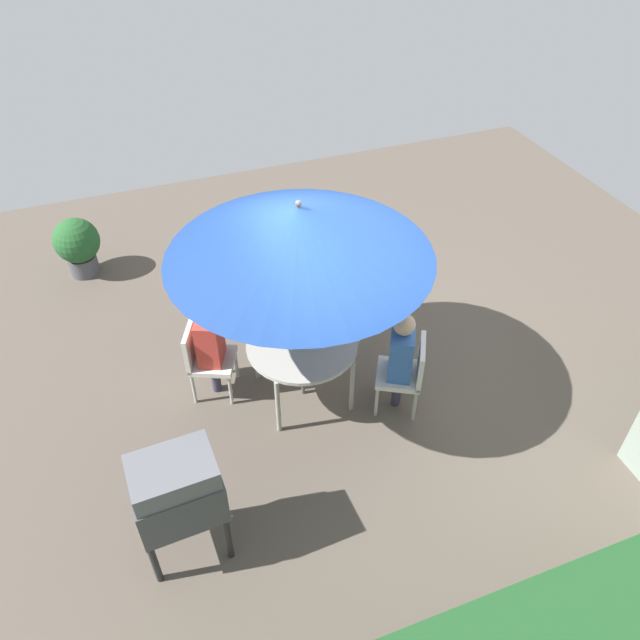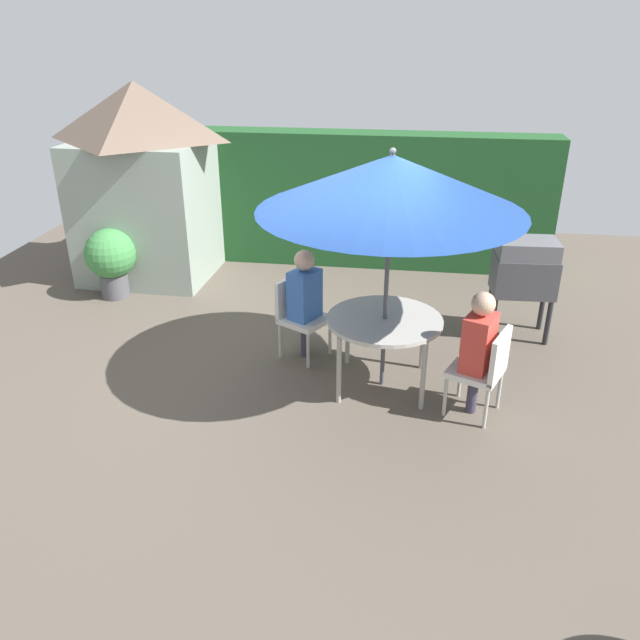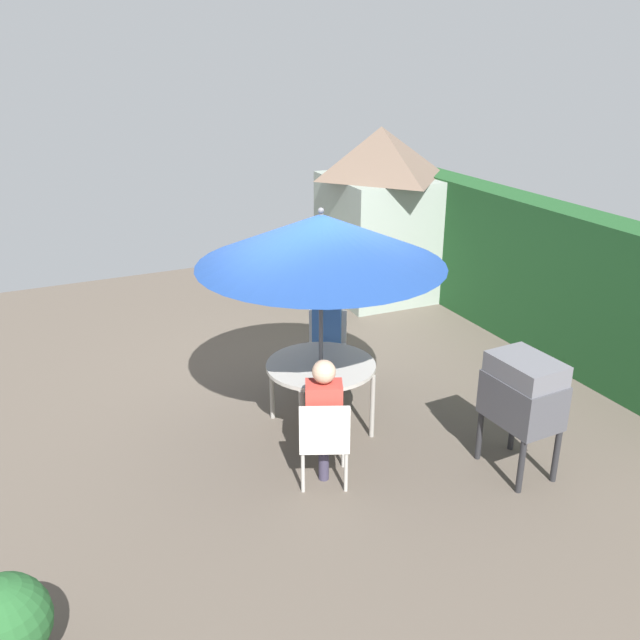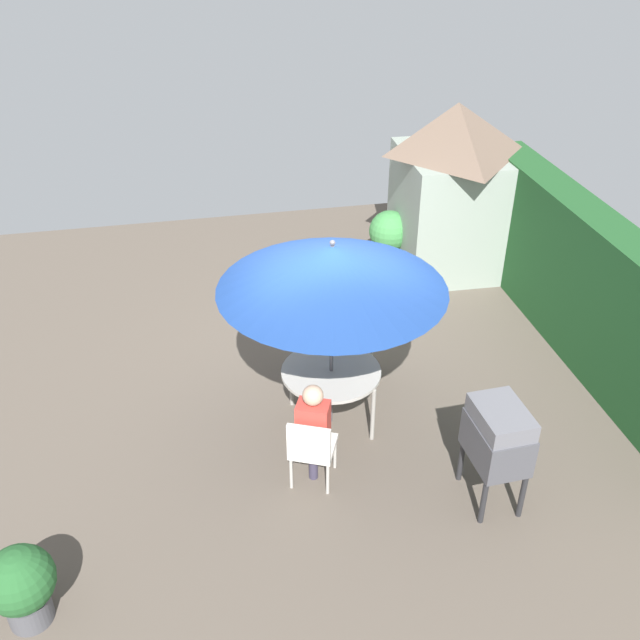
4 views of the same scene
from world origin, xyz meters
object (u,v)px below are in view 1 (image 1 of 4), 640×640
(bbq_grill, at_px, (177,491))
(person_in_red, at_px, (209,338))
(patio_umbrella, at_px, (299,232))
(person_in_blue, at_px, (401,352))
(chair_near_shed, at_px, (204,356))
(potted_plant_by_grill, at_px, (78,244))
(chair_far_side, at_px, (407,371))
(patio_table, at_px, (302,347))

(bbq_grill, height_order, person_in_red, person_in_red)
(patio_umbrella, distance_m, person_in_blue, 1.68)
(patio_umbrella, relative_size, person_in_blue, 1.99)
(patio_umbrella, relative_size, chair_near_shed, 2.79)
(patio_umbrella, height_order, person_in_red, patio_umbrella)
(chair_near_shed, distance_m, potted_plant_by_grill, 3.00)
(patio_umbrella, height_order, person_in_blue, patio_umbrella)
(chair_far_side, relative_size, person_in_blue, 0.71)
(patio_table, xyz_separation_m, bbq_grill, (1.54, 1.39, 0.15))
(person_in_red, height_order, person_in_blue, same)
(potted_plant_by_grill, distance_m, person_in_blue, 4.77)
(patio_table, height_order, chair_far_side, chair_far_side)
(person_in_red, xyz_separation_m, person_in_blue, (-1.78, 0.88, 0.00))
(person_in_blue, bearing_deg, person_in_red, -26.39)
(patio_table, distance_m, person_in_red, 0.97)
(bbq_grill, bearing_deg, chair_near_shed, -107.56)
(patio_table, bearing_deg, person_in_blue, 150.89)
(patio_table, bearing_deg, bbq_grill, 42.05)
(patio_table, relative_size, chair_far_side, 1.29)
(bbq_grill, bearing_deg, patio_umbrella, -137.95)
(patio_umbrella, distance_m, bbq_grill, 2.43)
(chair_near_shed, xyz_separation_m, person_in_red, (-0.08, 0.03, 0.26))
(patio_umbrella, bearing_deg, person_in_blue, 150.89)
(patio_table, bearing_deg, potted_plant_by_grill, -56.62)
(bbq_grill, relative_size, potted_plant_by_grill, 1.44)
(chair_far_side, xyz_separation_m, person_in_red, (1.86, -0.93, 0.26))
(potted_plant_by_grill, bearing_deg, person_in_blue, 129.09)
(person_in_red, distance_m, person_in_blue, 1.99)
(patio_table, height_order, patio_umbrella, patio_umbrella)
(person_in_red, bearing_deg, patio_umbrella, 156.49)
(chair_near_shed, xyz_separation_m, chair_far_side, (-1.94, 0.96, 0.00))
(patio_table, distance_m, potted_plant_by_grill, 3.83)
(chair_far_side, distance_m, person_in_red, 2.09)
(bbq_grill, bearing_deg, patio_table, -137.95)
(patio_umbrella, height_order, bbq_grill, patio_umbrella)
(chair_near_shed, relative_size, potted_plant_by_grill, 1.08)
(patio_umbrella, xyz_separation_m, bbq_grill, (1.54, 1.39, -1.27))
(patio_table, bearing_deg, person_in_red, -23.51)
(chair_near_shed, height_order, person_in_blue, person_in_blue)
(person_in_blue, bearing_deg, chair_far_side, 150.89)
(bbq_grill, height_order, person_in_blue, person_in_blue)
(person_in_blue, bearing_deg, bbq_grill, 20.07)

